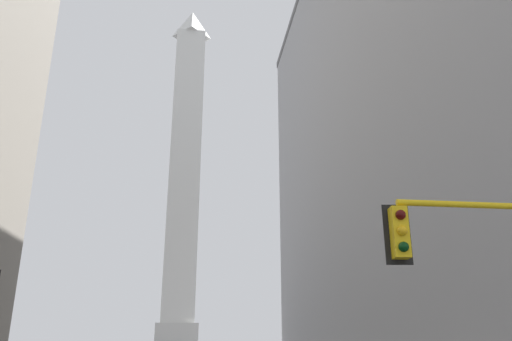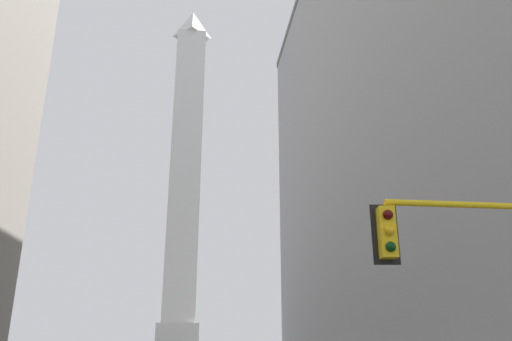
{
  "view_description": "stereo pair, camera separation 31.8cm",
  "coord_description": "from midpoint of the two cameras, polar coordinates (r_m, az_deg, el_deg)",
  "views": [
    {
      "loc": [
        2.31,
        -2.76,
        2.0
      ],
      "look_at": [
        11.0,
        66.32,
        25.97
      ],
      "focal_mm": 35.0,
      "sensor_mm": 36.0,
      "label": 1
    },
    {
      "loc": [
        2.63,
        -2.8,
        2.0
      ],
      "look_at": [
        11.0,
        66.32,
        25.97
      ],
      "focal_mm": 35.0,
      "sensor_mm": 36.0,
      "label": 2
    }
  ],
  "objects": [
    {
      "name": "building_right",
      "position": [
        48.38,
        19.81,
        6.79
      ],
      "size": [
        18.9,
        60.51,
        44.22
      ],
      "color": "#9E9EA0",
      "rests_on": "ground_plane"
    },
    {
      "name": "obelisk",
      "position": [
        99.77,
        -8.19,
        0.14
      ],
      "size": [
        7.42,
        7.42,
        71.34
      ],
      "color": "silver",
      "rests_on": "ground_plane"
    }
  ]
}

